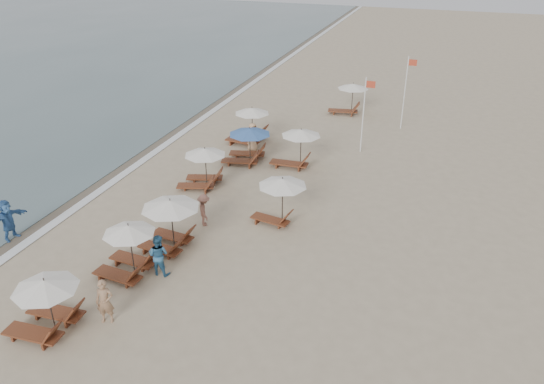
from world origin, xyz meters
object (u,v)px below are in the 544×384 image
(lounger_station_2, at_px, (168,222))
(flag_pole_near, at_px, (364,112))
(lounger_station_0, at_px, (44,306))
(lounger_station_3, at_px, (202,168))
(beachgoer_mid_b, at_px, (204,210))
(inland_station_2, at_px, (348,97))
(beachgoer_far_b, at_px, (253,137))
(lounger_station_1, at_px, (126,252))
(waterline_walker, at_px, (8,220))
(beachgoer_mid_a, at_px, (158,255))
(inland_station_1, at_px, (295,146))
(lounger_station_4, at_px, (246,145))
(beachgoer_near, at_px, (105,302))
(lounger_station_5, at_px, (248,127))
(inland_station_0, at_px, (278,195))

(lounger_station_2, height_order, flag_pole_near, flag_pole_near)
(lounger_station_0, bearing_deg, lounger_station_3, 89.44)
(lounger_station_0, xyz_separation_m, lounger_station_2, (1.39, 5.90, 0.23))
(lounger_station_0, bearing_deg, beachgoer_mid_b, 76.50)
(flag_pole_near, bearing_deg, beachgoer_mid_b, -114.96)
(inland_station_2, xyz_separation_m, beachgoer_far_b, (-3.97, -8.87, -0.40))
(lounger_station_0, xyz_separation_m, flag_pole_near, (7.12, 19.24, 1.53))
(lounger_station_1, relative_size, waterline_walker, 1.32)
(inland_station_2, height_order, beachgoer_mid_a, inland_station_2)
(lounger_station_1, height_order, inland_station_1, lounger_station_1)
(lounger_station_2, height_order, beachgoer_far_b, lounger_station_2)
(lounger_station_3, height_order, beachgoer_mid_b, lounger_station_3)
(inland_station_1, distance_m, inland_station_2, 10.36)
(lounger_station_0, relative_size, inland_station_1, 0.91)
(lounger_station_1, xyz_separation_m, inland_station_2, (4.08, 22.32, 0.26))
(lounger_station_4, xyz_separation_m, inland_station_2, (3.76, 10.53, 0.24))
(lounger_station_4, bearing_deg, lounger_station_1, -91.53)
(beachgoer_near, xyz_separation_m, waterline_walker, (-7.20, 3.25, 0.10))
(lounger_station_1, bearing_deg, inland_station_2, 79.65)
(lounger_station_5, height_order, beachgoer_mid_a, lounger_station_5)
(lounger_station_2, distance_m, inland_station_1, 10.14)
(lounger_station_3, bearing_deg, inland_station_0, -25.22)
(lounger_station_2, bearing_deg, lounger_station_4, 91.86)
(inland_station_2, height_order, beachgoer_near, inland_station_2)
(inland_station_0, bearing_deg, beachgoer_mid_b, -157.66)
(lounger_station_5, distance_m, beachgoer_mid_a, 14.47)
(beachgoer_mid_b, relative_size, waterline_walker, 0.81)
(lounger_station_5, bearing_deg, lounger_station_3, -89.37)
(lounger_station_3, height_order, beachgoer_far_b, lounger_station_3)
(inland_station_2, bearing_deg, lounger_station_0, -100.54)
(lounger_station_5, bearing_deg, lounger_station_4, -70.69)
(flag_pole_near, bearing_deg, lounger_station_1, -112.25)
(lounger_station_1, height_order, lounger_station_3, lounger_station_1)
(inland_station_2, relative_size, beachgoer_near, 1.69)
(inland_station_0, bearing_deg, lounger_station_1, -126.94)
(lounger_station_2, height_order, inland_station_1, lounger_station_2)
(inland_station_2, distance_m, waterline_walker, 24.11)
(beachgoer_far_b, distance_m, flag_pole_near, 6.79)
(lounger_station_0, xyz_separation_m, inland_station_0, (5.06, 9.42, 0.43))
(inland_station_0, height_order, beachgoer_mid_a, inland_station_0)
(lounger_station_1, bearing_deg, beachgoer_mid_b, 75.00)
(inland_station_1, height_order, inland_station_2, same)
(inland_station_0, height_order, inland_station_1, same)
(inland_station_1, bearing_deg, lounger_station_1, -104.96)
(flag_pole_near, bearing_deg, lounger_station_3, -133.08)
(inland_station_0, height_order, beachgoer_far_b, inland_station_0)
(lounger_station_2, xyz_separation_m, beachgoer_near, (0.25, -4.87, -0.40))
(flag_pole_near, bearing_deg, inland_station_1, -131.66)
(lounger_station_2, bearing_deg, lounger_station_3, 102.33)
(inland_station_0, xyz_separation_m, inland_station_2, (-0.22, 16.61, -0.15))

